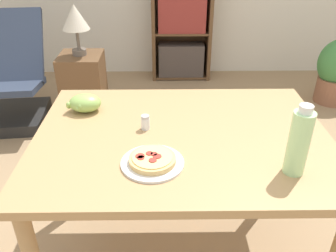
{
  "coord_description": "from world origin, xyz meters",
  "views": [
    {
      "loc": [
        -0.01,
        -1.27,
        1.51
      ],
      "look_at": [
        0.01,
        -0.03,
        0.8
      ],
      "focal_mm": 38.0,
      "sensor_mm": 36.0,
      "label": 1
    }
  ],
  "objects_px": {
    "salt_shaker": "(145,122)",
    "lounge_chair_near": "(5,90)",
    "pizza_on_plate": "(152,161)",
    "table_lamp": "(75,19)",
    "drink_bottle": "(299,142)",
    "bookshelf": "(182,12)",
    "grape_bunch": "(85,103)",
    "side_table": "(84,89)"
  },
  "relations": [
    {
      "from": "salt_shaker",
      "to": "lounge_chair_near",
      "type": "relative_size",
      "value": 0.07
    },
    {
      "from": "pizza_on_plate",
      "to": "table_lamp",
      "type": "bearing_deg",
      "value": 110.4
    },
    {
      "from": "drink_bottle",
      "to": "bookshelf",
      "type": "bearing_deg",
      "value": 95.64
    },
    {
      "from": "pizza_on_plate",
      "to": "grape_bunch",
      "type": "xyz_separation_m",
      "value": [
        -0.32,
        0.43,
        0.03
      ]
    },
    {
      "from": "pizza_on_plate",
      "to": "drink_bottle",
      "type": "relative_size",
      "value": 0.88
    },
    {
      "from": "salt_shaker",
      "to": "side_table",
      "type": "distance_m",
      "value": 1.6
    },
    {
      "from": "pizza_on_plate",
      "to": "lounge_chair_near",
      "type": "relative_size",
      "value": 0.27
    },
    {
      "from": "table_lamp",
      "to": "pizza_on_plate",
      "type": "bearing_deg",
      "value": -69.6
    },
    {
      "from": "pizza_on_plate",
      "to": "bookshelf",
      "type": "bearing_deg",
      "value": 84.97
    },
    {
      "from": "bookshelf",
      "to": "side_table",
      "type": "distance_m",
      "value": 1.37
    },
    {
      "from": "pizza_on_plate",
      "to": "lounge_chair_near",
      "type": "distance_m",
      "value": 2.16
    },
    {
      "from": "drink_bottle",
      "to": "salt_shaker",
      "type": "relative_size",
      "value": 4.1
    },
    {
      "from": "grape_bunch",
      "to": "drink_bottle",
      "type": "xyz_separation_m",
      "value": [
        0.83,
        -0.48,
        0.08
      ]
    },
    {
      "from": "grape_bunch",
      "to": "pizza_on_plate",
      "type": "bearing_deg",
      "value": -52.67
    },
    {
      "from": "side_table",
      "to": "grape_bunch",
      "type": "bearing_deg",
      "value": -76.6
    },
    {
      "from": "pizza_on_plate",
      "to": "bookshelf",
      "type": "distance_m",
      "value": 2.67
    },
    {
      "from": "lounge_chair_near",
      "to": "bookshelf",
      "type": "xyz_separation_m",
      "value": [
        1.52,
        0.98,
        0.41
      ]
    },
    {
      "from": "pizza_on_plate",
      "to": "drink_bottle",
      "type": "distance_m",
      "value": 0.52
    },
    {
      "from": "bookshelf",
      "to": "salt_shaker",
      "type": "bearing_deg",
      "value": -96.4
    },
    {
      "from": "bookshelf",
      "to": "lounge_chair_near",
      "type": "bearing_deg",
      "value": -147.01
    },
    {
      "from": "drink_bottle",
      "to": "salt_shaker",
      "type": "bearing_deg",
      "value": 150.29
    },
    {
      "from": "grape_bunch",
      "to": "drink_bottle",
      "type": "height_order",
      "value": "drink_bottle"
    },
    {
      "from": "grape_bunch",
      "to": "side_table",
      "type": "distance_m",
      "value": 1.37
    },
    {
      "from": "lounge_chair_near",
      "to": "grape_bunch",
      "type": "bearing_deg",
      "value": -58.3
    },
    {
      "from": "pizza_on_plate",
      "to": "lounge_chair_near",
      "type": "xyz_separation_m",
      "value": [
        -1.28,
        1.68,
        -0.46
      ]
    },
    {
      "from": "drink_bottle",
      "to": "table_lamp",
      "type": "distance_m",
      "value": 2.06
    },
    {
      "from": "grape_bunch",
      "to": "bookshelf",
      "type": "relative_size",
      "value": 0.11
    },
    {
      "from": "table_lamp",
      "to": "lounge_chair_near",
      "type": "bearing_deg",
      "value": 179.48
    },
    {
      "from": "table_lamp",
      "to": "bookshelf",
      "type": "bearing_deg",
      "value": 49.18
    },
    {
      "from": "pizza_on_plate",
      "to": "drink_bottle",
      "type": "xyz_separation_m",
      "value": [
        0.5,
        -0.05,
        0.11
      ]
    },
    {
      "from": "table_lamp",
      "to": "side_table",
      "type": "bearing_deg",
      "value": -90.0
    },
    {
      "from": "grape_bunch",
      "to": "bookshelf",
      "type": "height_order",
      "value": "bookshelf"
    },
    {
      "from": "grape_bunch",
      "to": "salt_shaker",
      "type": "height_order",
      "value": "grape_bunch"
    },
    {
      "from": "pizza_on_plate",
      "to": "lounge_chair_near",
      "type": "height_order",
      "value": "lounge_chair_near"
    },
    {
      "from": "grape_bunch",
      "to": "lounge_chair_near",
      "type": "xyz_separation_m",
      "value": [
        -0.96,
        1.25,
        -0.49
      ]
    },
    {
      "from": "pizza_on_plate",
      "to": "grape_bunch",
      "type": "relative_size",
      "value": 1.47
    },
    {
      "from": "lounge_chair_near",
      "to": "bookshelf",
      "type": "distance_m",
      "value": 1.85
    },
    {
      "from": "bookshelf",
      "to": "drink_bottle",
      "type": "bearing_deg",
      "value": -84.36
    },
    {
      "from": "salt_shaker",
      "to": "table_lamp",
      "type": "height_order",
      "value": "table_lamp"
    },
    {
      "from": "grape_bunch",
      "to": "lounge_chair_near",
      "type": "distance_m",
      "value": 1.65
    },
    {
      "from": "salt_shaker",
      "to": "table_lamp",
      "type": "distance_m",
      "value": 1.53
    },
    {
      "from": "drink_bottle",
      "to": "side_table",
      "type": "height_order",
      "value": "drink_bottle"
    }
  ]
}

